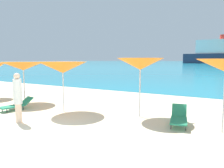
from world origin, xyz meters
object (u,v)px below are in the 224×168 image
(umbrella_3, at_px, (63,67))
(lounge_chair_6, at_px, (179,117))
(umbrella_4, at_px, (140,64))
(lounge_chair_2, at_px, (17,105))
(beachgoer_2, at_px, (18,96))
(umbrella_2, at_px, (23,66))

(umbrella_3, relative_size, lounge_chair_6, 1.61)
(umbrella_4, relative_size, lounge_chair_6, 1.64)
(lounge_chair_2, relative_size, beachgoer_2, 0.85)
(lounge_chair_2, bearing_deg, lounge_chair_6, 19.92)
(lounge_chair_2, bearing_deg, umbrella_2, 139.35)
(lounge_chair_6, distance_m, beachgoer_2, 5.94)
(umbrella_2, relative_size, beachgoer_2, 1.21)
(umbrella_3, height_order, lounge_chair_2, umbrella_3)
(umbrella_2, bearing_deg, beachgoer_2, -40.88)
(umbrella_2, height_order, lounge_chair_2, umbrella_2)
(lounge_chair_2, bearing_deg, umbrella_3, 30.08)
(umbrella_2, bearing_deg, umbrella_3, -8.05)
(umbrella_2, height_order, beachgoer_2, umbrella_2)
(beachgoer_2, bearing_deg, lounge_chair_6, -6.87)
(umbrella_2, distance_m, lounge_chair_2, 2.43)
(umbrella_4, distance_m, beachgoer_2, 4.84)
(beachgoer_2, bearing_deg, umbrella_3, 48.79)
(lounge_chair_2, bearing_deg, beachgoer_2, -24.92)
(umbrella_2, relative_size, umbrella_4, 0.94)
(umbrella_3, height_order, lounge_chair_6, umbrella_3)
(lounge_chair_2, height_order, lounge_chair_6, lounge_chair_6)
(umbrella_2, xyz_separation_m, lounge_chair_2, (1.08, -1.29, -1.76))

